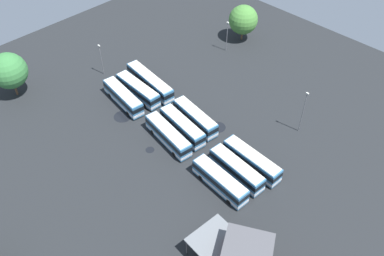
{
  "coord_description": "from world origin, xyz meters",
  "views": [
    {
      "loc": [
        -41.87,
        39.21,
        55.95
      ],
      "look_at": [
        -1.58,
        -1.23,
        1.47
      ],
      "focal_mm": 38.61,
      "sensor_mm": 36.0,
      "label": 1
    }
  ],
  "objects": [
    {
      "name": "bus_row0_slot1",
      "position": [
        -14.54,
        0.92,
        1.79
      ],
      "size": [
        11.24,
        3.44,
        3.37
      ],
      "color": "teal",
      "rests_on": "ground_plane"
    },
    {
      "name": "puddle_back_corner",
      "position": [
        6.16,
        1.46,
        0.0
      ],
      "size": [
        3.79,
        3.79,
        0.01
      ],
      "primitive_type": "cylinder",
      "color": "black",
      "rests_on": "ground_plane"
    },
    {
      "name": "bus_row1_slot2",
      "position": [
        -0.06,
        3.58,
        1.79
      ],
      "size": [
        11.92,
        4.21,
        3.37
      ],
      "color": "teal",
      "rests_on": "ground_plane"
    },
    {
      "name": "bus_row0_slot0",
      "position": [
        -15.11,
        -2.51,
        1.79
      ],
      "size": [
        11.77,
        3.14,
        3.37
      ],
      "color": "teal",
      "rests_on": "ground_plane"
    },
    {
      "name": "ground_plane",
      "position": [
        0.0,
        0.0,
        0.0
      ],
      "size": [
        108.62,
        108.62,
        0.0
      ],
      "primitive_type": "plane",
      "color": "black"
    },
    {
      "name": "bus_row2_slot2",
      "position": [
        14.78,
        2.52,
        1.79
      ],
      "size": [
        12.08,
        4.07,
        3.37
      ],
      "color": "teal",
      "rests_on": "ground_plane"
    },
    {
      "name": "lamp_post_by_building",
      "position": [
        13.03,
        -27.7,
        4.25
      ],
      "size": [
        0.56,
        0.28,
        7.69
      ],
      "color": "slate",
      "rests_on": "ground_plane"
    },
    {
      "name": "puddle_centre_drain",
      "position": [
        11.83,
        5.2,
        0.0
      ],
      "size": [
        3.66,
        3.66,
        0.01
      ],
      "primitive_type": "cylinder",
      "color": "black",
      "rests_on": "ground_plane"
    },
    {
      "name": "puddle_front_lane",
      "position": [
        -3.9,
        -6.02,
        0.0
      ],
      "size": [
        3.24,
        3.24,
        0.01
      ],
      "primitive_type": "cylinder",
      "color": "black",
      "rests_on": "ground_plane"
    },
    {
      "name": "bus_row1_slot1",
      "position": [
        -0.21,
        0.05,
        1.79
      ],
      "size": [
        11.5,
        4.03,
        3.37
      ],
      "color": "teal",
      "rests_on": "ground_plane"
    },
    {
      "name": "lamp_post_near_entrance",
      "position": [
        -15.73,
        -16.43,
        5.14
      ],
      "size": [
        0.56,
        0.28,
        9.44
      ],
      "color": "slate",
      "rests_on": "ground_plane"
    },
    {
      "name": "bus_row1_slot0",
      "position": [
        -0.19,
        -3.48,
        1.79
      ],
      "size": [
        11.4,
        4.07,
        3.37
      ],
      "color": "teal",
      "rests_on": "ground_plane"
    },
    {
      "name": "bus_row2_slot1",
      "position": [
        14.5,
        -1.2,
        1.79
      ],
      "size": [
        12.01,
        3.07,
        3.37
      ],
      "color": "teal",
      "rests_on": "ground_plane"
    },
    {
      "name": "lamp_post_far_corner",
      "position": [
        26.34,
        -0.8,
        4.21
      ],
      "size": [
        0.56,
        0.28,
        7.61
      ],
      "color": "slate",
      "rests_on": "ground_plane"
    },
    {
      "name": "puddle_near_shelter",
      "position": [
        0.88,
        7.4,
        0.0
      ],
      "size": [
        1.67,
        1.67,
        0.01
      ],
      "primitive_type": "cylinder",
      "color": "black",
      "rests_on": "ground_plane"
    },
    {
      "name": "tree_west_edge",
      "position": [
        13.7,
        -34.35,
        5.45
      ],
      "size": [
        7.14,
        7.14,
        9.03
      ],
      "color": "brown",
      "rests_on": "ground_plane"
    },
    {
      "name": "puddle_between_rows",
      "position": [
        -13.27,
        -4.92,
        0.0
      ],
      "size": [
        2.13,
        2.13,
        0.01
      ],
      "primitive_type": "cylinder",
      "color": "black",
      "rests_on": "ground_plane"
    },
    {
      "name": "bus_row2_slot0",
      "position": [
        14.75,
        -4.77,
        1.79
      ],
      "size": [
        14.31,
        4.09,
        3.37
      ],
      "color": "teal",
      "rests_on": "ground_plane"
    },
    {
      "name": "tree_east_edge",
      "position": [
        33.52,
        16.72,
        6.15
      ],
      "size": [
        7.53,
        7.53,
        9.92
      ],
      "color": "brown",
      "rests_on": "ground_plane"
    },
    {
      "name": "bus_row0_slot2",
      "position": [
        -14.22,
        4.82,
        1.79
      ],
      "size": [
        11.22,
        3.32,
        3.37
      ],
      "color": "teal",
      "rests_on": "ground_plane"
    },
    {
      "name": "maintenance_shelter",
      "position": [
        -24.03,
        14.65,
        3.49
      ],
      "size": [
        10.74,
        7.5,
        3.66
      ],
      "color": "slate",
      "rests_on": "ground_plane"
    }
  ]
}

